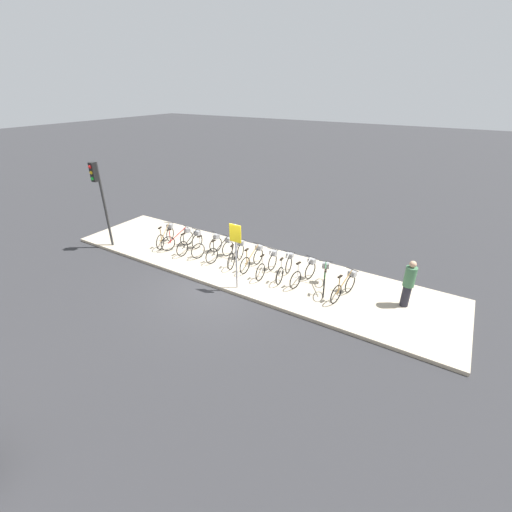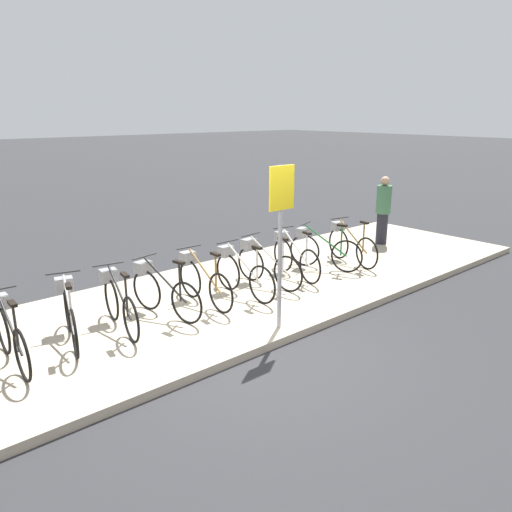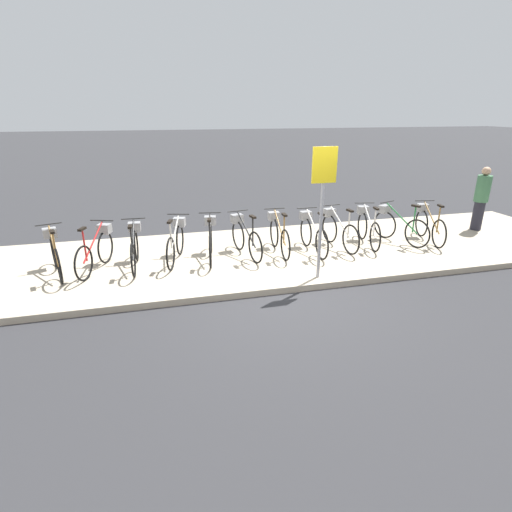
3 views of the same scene
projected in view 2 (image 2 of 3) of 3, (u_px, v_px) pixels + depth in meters
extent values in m
plane|color=#2D2D30|center=(257.00, 356.00, 6.69)|extent=(120.00, 120.00, 0.00)
cube|color=#B7A88E|center=(181.00, 312.00, 8.02)|extent=(15.60, 3.71, 0.12)
torus|color=black|center=(22.00, 355.00, 5.76)|extent=(0.06, 0.65, 0.65)
torus|color=black|center=(3.00, 330.00, 6.42)|extent=(0.06, 0.65, 0.65)
cylinder|color=black|center=(9.00, 322.00, 6.02)|extent=(0.06, 0.91, 0.55)
cylinder|color=black|center=(16.00, 329.00, 5.77)|extent=(0.03, 0.03, 0.58)
cube|color=black|center=(12.00, 304.00, 5.68)|extent=(0.08, 0.20, 0.04)
torus|color=black|center=(74.00, 334.00, 6.32)|extent=(0.21, 0.64, 0.65)
torus|color=black|center=(67.00, 310.00, 7.09)|extent=(0.21, 0.64, 0.65)
cylinder|color=beige|center=(69.00, 303.00, 6.63)|extent=(0.27, 0.88, 0.55)
cylinder|color=beige|center=(71.00, 309.00, 6.34)|extent=(0.04, 0.04, 0.58)
cube|color=black|center=(68.00, 286.00, 6.25)|extent=(0.12, 0.21, 0.04)
cylinder|color=#262626|center=(63.00, 273.00, 6.94)|extent=(0.45, 0.15, 0.02)
cube|color=gray|center=(64.00, 284.00, 7.03)|extent=(0.28, 0.26, 0.18)
torus|color=black|center=(131.00, 320.00, 6.75)|extent=(0.14, 0.65, 0.65)
torus|color=black|center=(112.00, 299.00, 7.47)|extent=(0.14, 0.65, 0.65)
cylinder|color=black|center=(119.00, 292.00, 7.04)|extent=(0.17, 0.90, 0.55)
cylinder|color=black|center=(126.00, 297.00, 6.76)|extent=(0.04, 0.04, 0.58)
cube|color=black|center=(125.00, 275.00, 6.68)|extent=(0.10, 0.21, 0.04)
cylinder|color=#262626|center=(108.00, 264.00, 7.32)|extent=(0.46, 0.09, 0.02)
cube|color=gray|center=(109.00, 275.00, 7.41)|extent=(0.27, 0.23, 0.18)
torus|color=black|center=(186.00, 303.00, 7.34)|extent=(0.16, 0.65, 0.65)
torus|color=black|center=(147.00, 290.00, 7.87)|extent=(0.16, 0.65, 0.65)
cylinder|color=black|center=(165.00, 280.00, 7.53)|extent=(0.20, 0.90, 0.55)
cylinder|color=black|center=(180.00, 282.00, 7.33)|extent=(0.04, 0.04, 0.58)
cube|color=black|center=(179.00, 262.00, 7.24)|extent=(0.11, 0.21, 0.04)
cylinder|color=#262626|center=(145.00, 256.00, 7.71)|extent=(0.46, 0.11, 0.02)
cube|color=gray|center=(143.00, 267.00, 7.79)|extent=(0.27, 0.24, 0.18)
torus|color=black|center=(221.00, 293.00, 7.73)|extent=(0.06, 0.65, 0.65)
torus|color=black|center=(190.00, 279.00, 8.39)|extent=(0.06, 0.65, 0.65)
cylinder|color=olive|center=(204.00, 270.00, 7.99)|extent=(0.06, 0.91, 0.55)
cylinder|color=olive|center=(216.00, 273.00, 7.74)|extent=(0.03, 0.03, 0.58)
cube|color=black|center=(215.00, 254.00, 7.65)|extent=(0.08, 0.20, 0.04)
cylinder|color=#262626|center=(189.00, 247.00, 8.24)|extent=(0.46, 0.04, 0.02)
cube|color=gray|center=(188.00, 257.00, 8.33)|extent=(0.25, 0.21, 0.18)
torus|color=black|center=(262.00, 285.00, 8.10)|extent=(0.04, 0.65, 0.65)
torus|color=black|center=(228.00, 272.00, 8.75)|extent=(0.04, 0.65, 0.65)
cylinder|color=beige|center=(244.00, 263.00, 8.35)|extent=(0.04, 0.91, 0.55)
cylinder|color=beige|center=(257.00, 266.00, 8.11)|extent=(0.03, 0.03, 0.58)
cube|color=black|center=(257.00, 247.00, 8.02)|extent=(0.07, 0.20, 0.04)
cylinder|color=#262626|center=(228.00, 241.00, 8.59)|extent=(0.46, 0.03, 0.02)
cube|color=gray|center=(226.00, 251.00, 8.68)|extent=(0.24, 0.20, 0.18)
torus|color=black|center=(288.00, 274.00, 8.64)|extent=(0.10, 0.65, 0.65)
torus|color=black|center=(251.00, 264.00, 9.23)|extent=(0.10, 0.65, 0.65)
cylinder|color=beige|center=(269.00, 255.00, 8.86)|extent=(0.13, 0.91, 0.55)
cylinder|color=beige|center=(283.00, 256.00, 8.64)|extent=(0.04, 0.04, 0.58)
cube|color=black|center=(283.00, 239.00, 8.55)|extent=(0.09, 0.21, 0.04)
cylinder|color=#262626|center=(251.00, 235.00, 9.07)|extent=(0.46, 0.07, 0.02)
cube|color=gray|center=(249.00, 244.00, 9.16)|extent=(0.26, 0.22, 0.18)
torus|color=black|center=(310.00, 267.00, 9.04)|extent=(0.16, 0.65, 0.65)
torus|color=black|center=(283.00, 255.00, 9.78)|extent=(0.16, 0.65, 0.65)
cylinder|color=silver|center=(296.00, 247.00, 9.34)|extent=(0.20, 0.90, 0.55)
cylinder|color=silver|center=(306.00, 250.00, 9.06)|extent=(0.04, 0.04, 0.58)
cube|color=black|center=(307.00, 233.00, 8.97)|extent=(0.11, 0.21, 0.04)
cylinder|color=#262626|center=(284.00, 227.00, 9.63)|extent=(0.46, 0.11, 0.02)
cube|color=gray|center=(282.00, 236.00, 9.72)|extent=(0.27, 0.24, 0.18)
torus|color=black|center=(347.00, 256.00, 9.69)|extent=(0.25, 0.63, 0.65)
torus|color=black|center=(305.00, 250.00, 10.11)|extent=(0.25, 0.63, 0.65)
cylinder|color=#267238|center=(326.00, 241.00, 9.82)|extent=(0.33, 0.87, 0.55)
cylinder|color=#267238|center=(341.00, 241.00, 9.66)|extent=(0.04, 0.04, 0.58)
cube|color=black|center=(342.00, 225.00, 9.58)|extent=(0.13, 0.21, 0.04)
cylinder|color=#262626|center=(305.00, 224.00, 9.95)|extent=(0.44, 0.18, 0.02)
cube|color=gray|center=(303.00, 232.00, 10.03)|extent=(0.29, 0.27, 0.18)
torus|color=black|center=(367.00, 253.00, 9.88)|extent=(0.17, 0.64, 0.65)
torus|color=black|center=(339.00, 243.00, 10.63)|extent=(0.17, 0.64, 0.65)
cylinder|color=olive|center=(353.00, 236.00, 10.18)|extent=(0.21, 0.90, 0.55)
cylinder|color=olive|center=(364.00, 238.00, 9.91)|extent=(0.04, 0.04, 0.58)
cube|color=black|center=(364.00, 222.00, 9.82)|extent=(0.11, 0.21, 0.04)
cylinder|color=#262626|center=(340.00, 218.00, 10.48)|extent=(0.46, 0.12, 0.02)
cube|color=gray|center=(338.00, 226.00, 10.57)|extent=(0.28, 0.24, 0.18)
cylinder|color=#23232D|center=(382.00, 228.00, 11.82)|extent=(0.26, 0.26, 0.73)
cylinder|color=#3F724C|center=(384.00, 199.00, 11.62)|extent=(0.34, 0.34, 0.65)
sphere|color=tan|center=(385.00, 181.00, 11.50)|extent=(0.21, 0.21, 0.21)
cylinder|color=#99999E|center=(280.00, 250.00, 6.97)|extent=(0.06, 0.06, 2.35)
cube|color=yellow|center=(282.00, 188.00, 6.71)|extent=(0.44, 0.03, 0.60)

